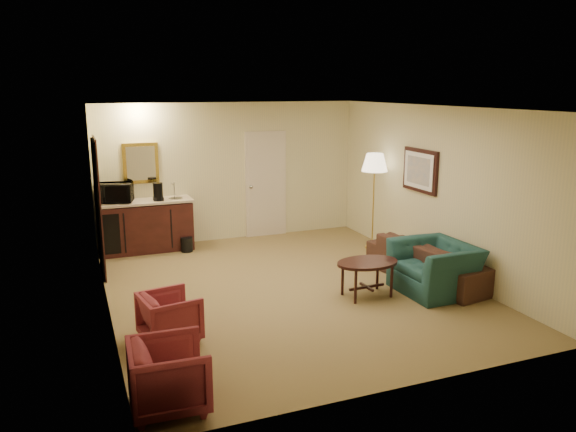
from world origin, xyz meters
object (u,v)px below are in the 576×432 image
Objects in this scene: rose_chair_near at (170,315)px; coffee_table at (367,279)px; rose_chair_far at (169,372)px; teal_armchair at (435,260)px; floor_lamp at (373,201)px; wetbar_cabinet at (146,226)px; coffee_maker at (158,192)px; waste_bin at (187,244)px; sofa at (431,254)px; microwave at (114,191)px.

rose_chair_near is 0.71× the size of coffee_table.
teal_armchair is at bearing -65.39° from rose_chair_far.
rose_chair_far is 0.41× the size of floor_lamp.
coffee_maker is at bearing -23.06° from wetbar_cabinet.
coffee_maker reaches higher than coffee_table.
waste_bin is 0.82× the size of coffee_maker.
sofa is (3.80, -3.17, -0.05)m from wetbar_cabinet.
rose_chair_far is (-4.30, -2.08, -0.05)m from sofa.
rose_chair_far is at bearing -75.02° from microwave.
teal_armchair reaches higher than rose_chair_far.
floor_lamp is (4.35, 3.93, 0.52)m from rose_chair_far.
coffee_maker is at bearing 161.34° from floor_lamp.
sofa is at bearing -61.46° from rose_chair_far.
rose_chair_near is at bearing -93.73° from wetbar_cabinet.
teal_armchair is at bearing -27.10° from microwave.
wetbar_cabinet is 1.49× the size of teal_armchair.
sofa reaches higher than waste_bin.
teal_armchair is (-0.25, -0.45, 0.07)m from sofa.
coffee_table is 2.81× the size of coffee_maker.
teal_armchair is 4.88m from coffee_maker.
wetbar_cabinet is at bearing 168.39° from coffee_maker.
coffee_table is 4.15m from coffee_maker.
microwave is (-1.15, 0.36, 0.99)m from waste_bin.
coffee_table is (2.82, 0.41, -0.06)m from rose_chair_near.
wetbar_cabinet is 5.27m from rose_chair_far.
waste_bin is (1.15, 4.92, -0.22)m from rose_chair_far.
rose_chair_near is at bearing -71.32° from microwave.
rose_chair_near is 2.85m from coffee_table.
teal_armchair is at bearing -96.86° from rose_chair_near.
rose_chair_near is 2.00× the size of coffee_maker.
rose_chair_near is at bearing 90.15° from sofa.
rose_chair_near is at bearing -104.39° from waste_bin.
floor_lamp reaches higher than waste_bin.
microwave reaches higher than rose_chair_near.
teal_armchair is 4.21× the size of waste_bin.
floor_lamp is 3.43m from waste_bin.
waste_bin is at bearing 38.76° from sofa.
teal_armchair is 0.63× the size of floor_lamp.
floor_lamp reaches higher than sofa.
coffee_table is at bearing -53.12° from wetbar_cabinet.
waste_bin is at bearing 121.75° from coffee_table.
rose_chair_near is at bearing -88.09° from teal_armchair.
rose_chair_far is 2.23× the size of coffee_maker.
sofa is at bearing -39.80° from wetbar_cabinet.
sofa is at bearing -21.70° from microwave.
waste_bin is at bearing 162.69° from floor_lamp.
waste_bin is at bearing -10.41° from rose_chair_far.
teal_armchair is at bearing -45.56° from wetbar_cabinet.
microwave is at bearing -6.33° from rose_chair_near.
rose_chair_far reaches higher than waste_bin.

